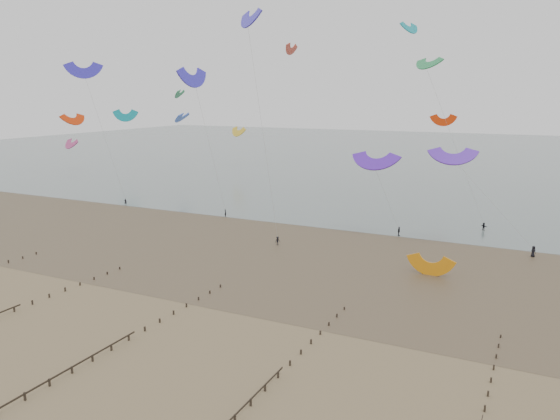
{
  "coord_description": "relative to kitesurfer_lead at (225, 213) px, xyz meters",
  "views": [
    {
      "loc": [
        42.76,
        -48.28,
        25.98
      ],
      "look_at": [
        5.29,
        28.0,
        8.0
      ],
      "focal_mm": 35.0,
      "sensor_mm": 36.0,
      "label": 1
    }
  ],
  "objects": [
    {
      "name": "kitesurfers",
      "position": [
        45.44,
        -0.37,
        -0.02
      ],
      "size": [
        113.84,
        28.47,
        1.86
      ],
      "color": "black",
      "rests_on": "ground"
    },
    {
      "name": "sea_and_shore",
      "position": [
        14.73,
        -15.79,
        -0.84
      ],
      "size": [
        500.0,
        665.0,
        0.03
      ],
      "color": "#475654",
      "rests_on": "ground"
    },
    {
      "name": "kites_airborne",
      "position": [
        0.03,
        41.82,
        19.99
      ],
      "size": [
        248.18,
        126.16,
        40.31
      ],
      "color": "#A72867",
      "rests_on": "ground"
    },
    {
      "name": "groynes",
      "position": [
        22.8,
        -69.24,
        -0.37
      ],
      "size": [
        72.16,
        50.16,
        1.0
      ],
      "color": "black",
      "rests_on": "ground"
    },
    {
      "name": "grounded_kite",
      "position": [
        47.66,
        -20.17,
        -0.84
      ],
      "size": [
        6.35,
        5.15,
        3.28
      ],
      "primitive_type": null,
      "rotation": [
        1.54,
        0.0,
        -0.09
      ],
      "color": "orange",
      "rests_on": "ground"
    },
    {
      "name": "ground",
      "position": [
        18.8,
        -50.19,
        -0.84
      ],
      "size": [
        500.0,
        500.0,
        0.0
      ],
      "primitive_type": "plane",
      "color": "brown",
      "rests_on": "ground"
    },
    {
      "name": "kitesurfer_lead",
      "position": [
        0.0,
        0.0,
        0.0
      ],
      "size": [
        0.73,
        0.71,
        1.69
      ],
      "primitive_type": "imported",
      "rotation": [
        0.0,
        0.0,
        2.42
      ],
      "color": "black",
      "rests_on": "ground"
    }
  ]
}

